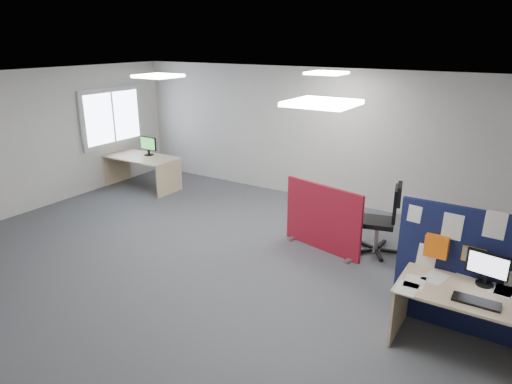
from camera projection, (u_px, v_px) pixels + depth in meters
The scene contains 15 objects.
floor at pixel (220, 263), 6.91m from camera, with size 9.00×9.00×0.00m, color #55575D.
ceiling at pixel (215, 81), 6.04m from camera, with size 9.00×7.00×0.02m, color white.
wall_back at pixel (321, 136), 9.28m from camera, with size 9.00×0.02×2.70m, color silver.
wall_left at pixel (29, 142), 8.74m from camera, with size 0.02×7.00×2.70m, color silver.
window at pixel (112, 117), 10.25m from camera, with size 0.06×1.70×1.30m.
ceiling_lights at pixel (263, 81), 6.41m from camera, with size 4.10×4.10×0.04m.
navy_divider at pixel (479, 275), 5.03m from camera, with size 1.83×0.30×1.54m.
main_desk at pixel (483, 310), 4.75m from camera, with size 1.73×0.77×0.73m.
monitor_main at pixel (487, 267), 4.82m from camera, with size 0.43×0.18×0.38m.
keyboard at pixel (476, 302), 4.56m from camera, with size 0.45×0.18×0.03m, color black.
red_divider at pixel (322, 219), 7.21m from camera, with size 1.42×0.38×1.08m.
second_desk at pixel (143, 164), 10.25m from camera, with size 1.69×0.84×0.73m.
monitor_second at pixel (148, 145), 10.20m from camera, with size 0.46×0.21×0.42m.
office_chair at pixel (387, 215), 7.05m from camera, with size 0.75×0.73×1.14m.
desk_papers at pixel (465, 290), 4.78m from camera, with size 1.43×0.82×0.00m.
Camera 1 is at (3.76, -4.95, 3.25)m, focal length 32.00 mm.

